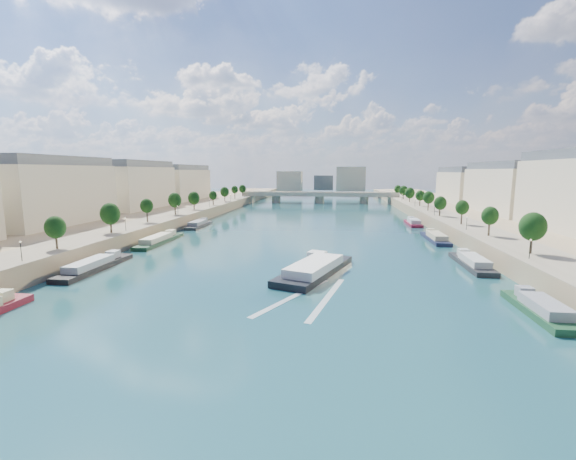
# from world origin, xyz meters

# --- Properties ---
(ground) EXTENTS (700.00, 700.00, 0.00)m
(ground) POSITION_xyz_m (0.00, 100.00, 0.00)
(ground) COLOR #0C2F35
(ground) RESTS_ON ground
(quay_left) EXTENTS (44.00, 520.00, 5.00)m
(quay_left) POSITION_xyz_m (-72.00, 100.00, 2.50)
(quay_left) COLOR #9E8460
(quay_left) RESTS_ON ground
(quay_right) EXTENTS (44.00, 520.00, 5.00)m
(quay_right) POSITION_xyz_m (72.00, 100.00, 2.50)
(quay_right) COLOR #9E8460
(quay_right) RESTS_ON ground
(pave_left) EXTENTS (14.00, 520.00, 0.10)m
(pave_left) POSITION_xyz_m (-57.00, 100.00, 5.05)
(pave_left) COLOR gray
(pave_left) RESTS_ON quay_left
(pave_right) EXTENTS (14.00, 520.00, 0.10)m
(pave_right) POSITION_xyz_m (57.00, 100.00, 5.05)
(pave_right) COLOR gray
(pave_right) RESTS_ON quay_right
(trees_left) EXTENTS (4.80, 268.80, 8.26)m
(trees_left) POSITION_xyz_m (-55.00, 102.00, 10.48)
(trees_left) COLOR #382B1E
(trees_left) RESTS_ON ground
(trees_right) EXTENTS (4.80, 268.80, 8.26)m
(trees_right) POSITION_xyz_m (55.00, 110.00, 10.48)
(trees_right) COLOR #382B1E
(trees_right) RESTS_ON ground
(lamps_left) EXTENTS (0.36, 200.36, 4.28)m
(lamps_left) POSITION_xyz_m (-52.50, 90.00, 7.78)
(lamps_left) COLOR black
(lamps_left) RESTS_ON ground
(lamps_right) EXTENTS (0.36, 200.36, 4.28)m
(lamps_right) POSITION_xyz_m (52.50, 105.00, 7.78)
(lamps_right) COLOR black
(lamps_right) RESTS_ON ground
(buildings_left) EXTENTS (16.00, 226.00, 23.20)m
(buildings_left) POSITION_xyz_m (-85.00, 112.00, 16.45)
(buildings_left) COLOR beige
(buildings_left) RESTS_ON ground
(buildings_right) EXTENTS (16.00, 226.00, 23.20)m
(buildings_right) POSITION_xyz_m (85.00, 112.00, 16.45)
(buildings_right) COLOR beige
(buildings_right) RESTS_ON ground
(skyline) EXTENTS (79.00, 42.00, 22.00)m
(skyline) POSITION_xyz_m (3.19, 319.52, 14.66)
(skyline) COLOR beige
(skyline) RESTS_ON ground
(bridge) EXTENTS (112.00, 12.00, 8.15)m
(bridge) POSITION_xyz_m (0.00, 241.45, 5.08)
(bridge) COLOR #C1B79E
(bridge) RESTS_ON ground
(tour_barge) EXTENTS (17.82, 30.67, 4.01)m
(tour_barge) POSITION_xyz_m (7.17, 45.81, 1.15)
(tour_barge) COLOR black
(tour_barge) RESTS_ON ground
(wake) EXTENTS (16.14, 25.64, 0.04)m
(wake) POSITION_xyz_m (7.17, 29.25, 0.02)
(wake) COLOR silver
(wake) RESTS_ON ground
(moored_barges_left) EXTENTS (5.00, 164.13, 3.60)m
(moored_barges_left) POSITION_xyz_m (-45.50, 43.76, 0.84)
(moored_barges_left) COLOR #1B1F3D
(moored_barges_left) RESTS_ON ground
(moored_barges_right) EXTENTS (5.00, 164.28, 3.60)m
(moored_barges_right) POSITION_xyz_m (45.50, 57.09, 0.84)
(moored_barges_right) COLOR black
(moored_barges_right) RESTS_ON ground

